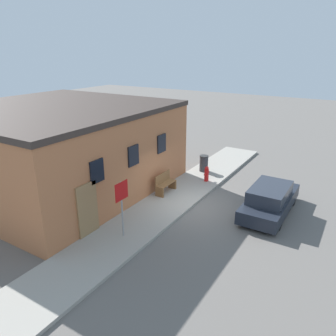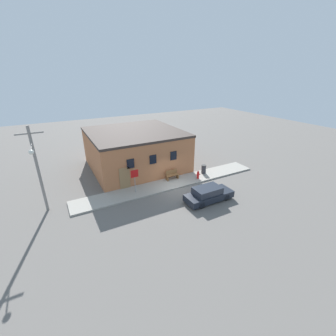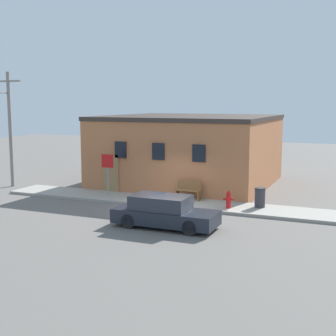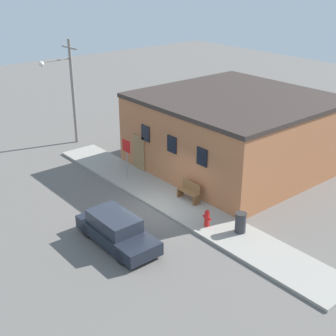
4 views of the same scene
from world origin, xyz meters
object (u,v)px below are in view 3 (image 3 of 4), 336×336
at_px(stop_sign, 108,167).
at_px(utility_pole, 7,123).
at_px(fire_hydrant, 229,200).
at_px(parked_car, 164,212).
at_px(bench, 188,191).
at_px(trash_bin, 260,197).

relative_size(stop_sign, utility_pole, 0.32).
bearing_deg(stop_sign, fire_hydrant, -2.68).
xyz_separation_m(utility_pole, parked_car, (12.24, -4.78, -3.21)).
height_order(bench, trash_bin, bench).
bearing_deg(bench, utility_pole, -179.21).
xyz_separation_m(fire_hydrant, bench, (-2.43, 1.11, 0.05)).
xyz_separation_m(stop_sign, bench, (4.26, 0.80, -1.10)).
bearing_deg(trash_bin, utility_pole, 179.39).
xyz_separation_m(stop_sign, utility_pole, (-7.19, 0.64, 2.14)).
xyz_separation_m(trash_bin, parked_car, (-2.95, -4.61, 0.02)).
height_order(stop_sign, utility_pole, utility_pole).
bearing_deg(bench, parked_car, -80.82).
distance_m(stop_sign, bench, 4.47).
bearing_deg(fire_hydrant, stop_sign, 177.32).
height_order(trash_bin, utility_pole, utility_pole).
bearing_deg(stop_sign, trash_bin, 3.45).
relative_size(trash_bin, parked_car, 0.22).
distance_m(bench, utility_pole, 11.90).
xyz_separation_m(bench, utility_pole, (-11.45, -0.16, 3.24)).
relative_size(trash_bin, utility_pole, 0.14).
relative_size(fire_hydrant, trash_bin, 0.88).
height_order(fire_hydrant, utility_pole, utility_pole).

